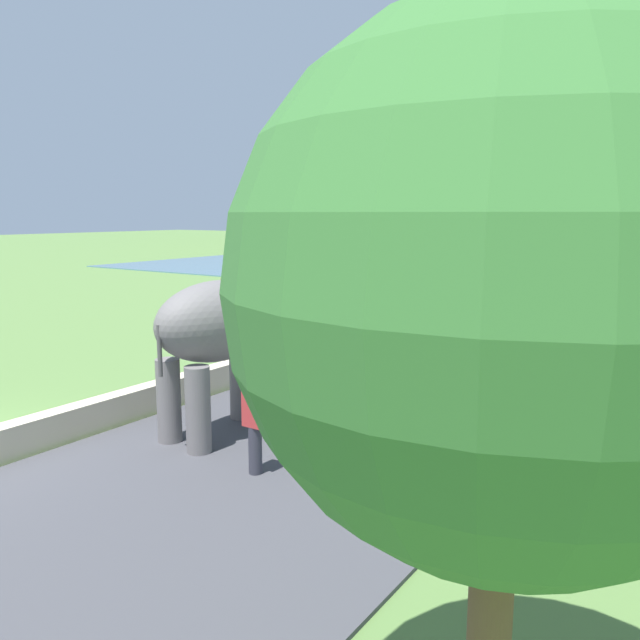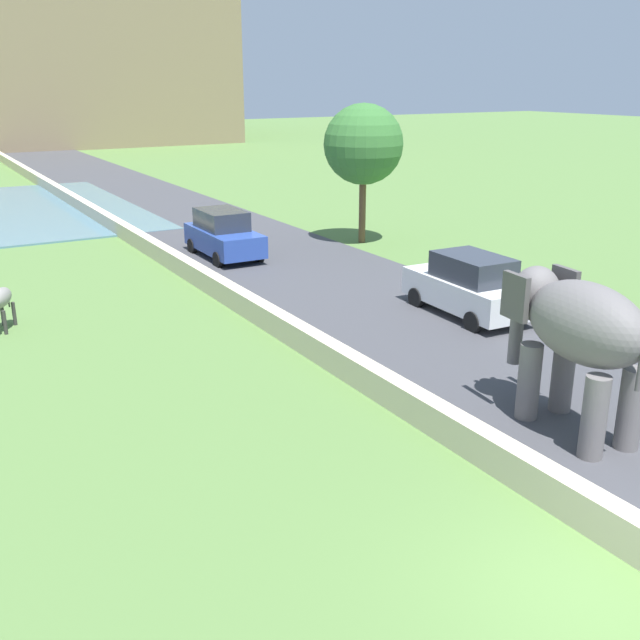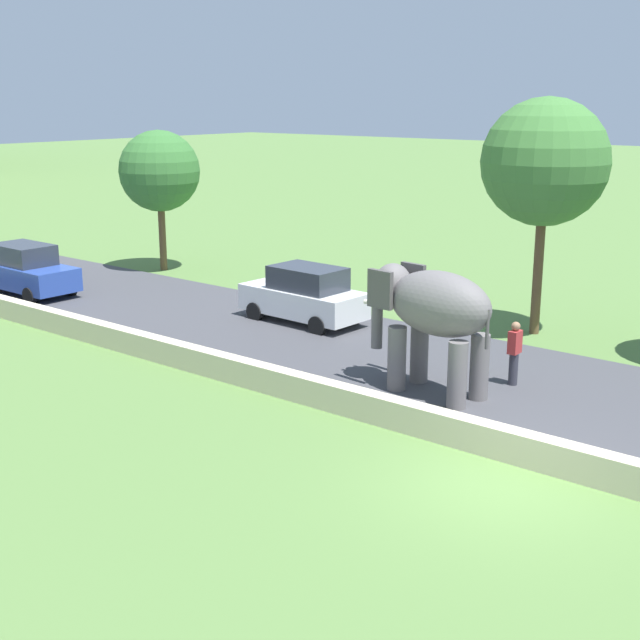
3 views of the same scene
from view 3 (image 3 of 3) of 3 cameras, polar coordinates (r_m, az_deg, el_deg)
ground_plane at (r=16.01m, az=11.87°, el=-10.84°), size 220.00×220.00×0.00m
road_surface at (r=32.64m, az=-16.36°, el=2.10°), size 7.00×120.00×0.06m
barrier_wall at (r=28.94m, az=-20.26°, el=0.80°), size 0.40×110.00×0.63m
elephant at (r=19.85m, az=7.44°, el=0.64°), size 1.70×3.54×2.99m
person_beside_elephant at (r=21.01m, az=12.82°, el=-2.12°), size 0.36×0.22×1.63m
car_blue at (r=31.77m, az=-18.98°, el=3.16°), size 1.82×4.01×1.80m
car_white at (r=26.25m, az=-1.05°, el=1.67°), size 1.92×4.06×1.80m
tree_mid at (r=34.68m, az=-10.66°, el=9.71°), size 3.18×3.18×5.55m
tree_far at (r=25.31m, az=14.77°, el=10.11°), size 3.62×3.62×6.83m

